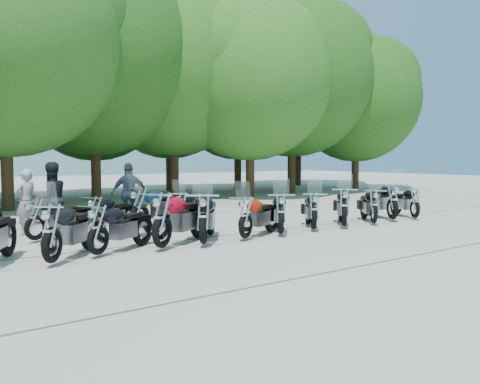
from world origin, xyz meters
TOP-DOWN VIEW (x-y plane):
  - ground at (0.00, 0.00)m, footprint 90.00×90.00m
  - tree_3 at (-3.57, 11.24)m, footprint 8.70×8.70m
  - tree_4 at (0.54, 13.09)m, footprint 9.13×9.13m
  - tree_5 at (4.61, 13.20)m, footprint 9.04×9.04m
  - tree_6 at (7.55, 10.82)m, footprint 8.00×8.00m
  - tree_7 at (11.20, 11.78)m, footprint 8.79×8.79m
  - tree_8 at (15.83, 11.20)m, footprint 7.53×7.53m
  - tree_12 at (1.80, 16.47)m, footprint 7.88×7.88m
  - tree_13 at (6.69, 17.47)m, footprint 8.31×8.31m
  - tree_14 at (10.68, 16.09)m, footprint 8.02×8.02m
  - tree_15 at (16.61, 17.02)m, footprint 9.67×9.67m
  - motorcycle_1 at (-5.15, 0.38)m, footprint 2.12×2.17m
  - motorcycle_2 at (-4.17, 0.65)m, footprint 2.18×1.63m
  - motorcycle_3 at (-2.80, 0.53)m, footprint 2.55×2.00m
  - motorcycle_4 at (-1.82, 0.42)m, footprint 2.08×2.36m
  - motorcycle_5 at (-0.56, 0.52)m, footprint 2.21×1.54m
  - motorcycle_6 at (0.55, 0.51)m, footprint 1.88×2.16m
  - motorcycle_7 at (1.84, 0.63)m, footprint 1.83×2.05m
  - motorcycle_8 at (2.89, 0.49)m, footprint 2.13×2.13m
  - motorcycle_9 at (4.15, 0.47)m, footprint 1.87×2.06m
  - motorcycle_10 at (5.28, 0.65)m, footprint 1.82×2.46m
  - motorcycle_11 at (6.20, 0.49)m, footprint 1.65×2.11m
  - motorcycle_13 at (-4.69, 3.25)m, footprint 2.17×1.39m
  - motorcycle_14 at (-3.23, 3.25)m, footprint 2.08×1.62m
  - motorcycle_15 at (-2.04, 3.22)m, footprint 2.53×1.56m
  - motorcycle_16 at (-0.86, 3.06)m, footprint 2.08×1.69m
  - rider_1 at (-4.00, 4.35)m, footprint 1.00×0.83m
  - rider_2 at (-1.49, 5.06)m, footprint 1.16×0.73m
  - rider_3 at (-4.54, 4.68)m, footprint 0.73×0.61m

SIDE VIEW (x-z plane):
  - ground at x=0.00m, z-range 0.00..0.00m
  - motorcycle_14 at x=-3.23m, z-range 0.00..1.16m
  - motorcycle_16 at x=-0.86m, z-range 0.00..1.18m
  - motorcycle_13 at x=-4.69m, z-range 0.00..1.18m
  - motorcycle_11 at x=6.20m, z-range 0.00..1.18m
  - motorcycle_7 at x=1.84m, z-range 0.00..1.20m
  - motorcycle_9 at x=4.15m, z-range 0.00..1.21m
  - motorcycle_2 at x=-4.17m, z-range 0.00..1.21m
  - motorcycle_5 at x=-0.56m, z-range 0.00..1.21m
  - motorcycle_6 at x=0.55m, z-range 0.00..1.25m
  - motorcycle_8 at x=2.89m, z-range 0.00..1.30m
  - motorcycle_1 at x=-5.15m, z-range 0.00..1.31m
  - motorcycle_10 at x=5.28m, z-range 0.00..1.36m
  - motorcycle_4 at x=-1.82m, z-range 0.00..1.37m
  - motorcycle_15 at x=-2.04m, z-range 0.00..1.37m
  - motorcycle_3 at x=-2.80m, z-range 0.00..1.43m
  - rider_3 at x=-4.54m, z-range 0.00..1.70m
  - rider_2 at x=-1.49m, z-range 0.00..1.84m
  - rider_1 at x=-4.00m, z-range 0.00..1.88m
  - tree_8 at x=15.83m, z-range 0.85..10.10m
  - tree_12 at x=1.80m, z-range 0.89..10.56m
  - tree_6 at x=7.55m, z-range 0.90..10.72m
  - tree_14 at x=10.68m, z-range 0.91..10.75m
  - tree_13 at x=6.69m, z-range 0.94..11.14m
  - tree_3 at x=-3.57m, z-range 0.98..11.66m
  - tree_7 at x=11.20m, z-range 0.99..11.79m
  - tree_5 at x=4.61m, z-range 1.02..12.12m
  - tree_4 at x=0.54m, z-range 1.03..12.24m
  - tree_15 at x=16.61m, z-range 1.09..12.96m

